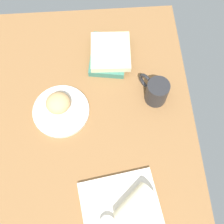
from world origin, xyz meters
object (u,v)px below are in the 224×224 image
Objects in this scene: round_plate at (61,111)px; square_plate at (122,214)px; coffee_mug at (156,91)px; scone_pastry at (58,103)px; book_stack at (109,53)px; sauce_cup at (107,224)px; breakfast_wrap at (135,205)px.

square_plate reaches higher than round_plate.
square_plate is 43.48cm from coffee_mug.
scone_pastry is 35.23cm from coffee_mug.
scone_pastry is (-1.43, -0.42, 3.86)cm from round_plate.
book_stack reaches higher than round_plate.
square_plate is at bearing -20.87° from coffee_mug.
coffee_mug is at bearing 39.44° from book_stack.
square_plate is at bearing 0.20° from book_stack.
square_plate is at bearing 118.94° from sauce_cup.
scone_pastry reaches higher than sauce_cup.
scone_pastry and breakfast_wrap have the same top height.
scone_pastry is at bearing -152.73° from square_plate.
coffee_mug is at bearing 93.50° from scone_pastry.
breakfast_wrap is (-2.14, 3.86, 3.90)cm from square_plate.
scone_pastry is 0.41× the size of book_stack.
round_plate is 42.16cm from sauce_cup.
book_stack is (-57.30, -4.07, -2.03)cm from breakfast_wrap.
scone_pastry is 0.36× the size of square_plate.
scone_pastry reaches higher than square_plate.
book_stack is (-62.11, 4.62, -0.19)cm from sauce_cup.
scone_pastry is at bearing -159.99° from sauce_cup.
breakfast_wrap reaches higher than book_stack.
breakfast_wrap reaches higher than sauce_cup.
sauce_cup is at bearing -103.28° from breakfast_wrap.
breakfast_wrap is 40.01cm from coffee_mug.
coffee_mug is at bearing 95.88° from round_plate.
scone_pastry is 0.75× the size of coffee_mug.
breakfast_wrap is 1.10× the size of coffee_mug.
round_plate is at bearing -84.12° from coffee_mug.
round_plate is 41.62cm from square_plate.
coffee_mug reaches higher than round_plate.
coffee_mug is (-38.31, 11.55, 0.27)cm from breakfast_wrap.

